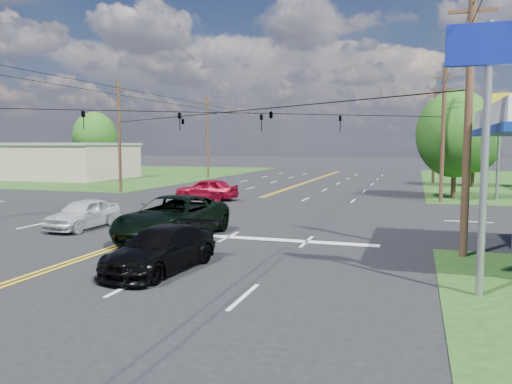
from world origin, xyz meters
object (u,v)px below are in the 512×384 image
(tree_far_l, at_px, (95,137))
(pickup_dkgreen, at_px, (173,218))
(retail_nw, at_px, (59,162))
(pole_ne, at_px, (443,133))
(pole_se, at_px, (468,121))
(pole_right_far, at_px, (434,134))
(pickup_white, at_px, (83,214))
(pole_left_far, at_px, (208,136))
(tree_right_a, at_px, (455,134))
(pole_nw, at_px, (119,135))
(tree_right_b, at_px, (474,143))
(suv_black, at_px, (161,249))
(polesign_se, at_px, (488,85))

(tree_far_l, xyz_separation_m, pickup_dkgreen, (33.33, -41.01, -4.27))
(retail_nw, xyz_separation_m, pole_ne, (43.00, -13.00, 2.92))
(retail_nw, relative_size, pickup_dkgreen, 2.41)
(pole_se, bearing_deg, retail_nw, 144.21)
(pole_right_far, relative_size, pickup_white, 2.35)
(pole_se, relative_size, pole_left_far, 0.95)
(pole_right_far, xyz_separation_m, tree_right_a, (1.00, -16.00, -0.30))
(pickup_white, bearing_deg, pole_nw, 119.25)
(pole_right_far, height_order, pickup_dkgreen, pole_right_far)
(tree_right_b, bearing_deg, pole_ne, -103.13)
(pole_se, height_order, pole_right_far, pole_right_far)
(tree_right_a, xyz_separation_m, suv_black, (-10.51, -26.09, -4.17))
(tree_far_l, relative_size, pickup_white, 2.05)
(pole_nw, relative_size, suv_black, 1.96)
(pole_nw, distance_m, suv_black, 28.69)
(pole_nw, bearing_deg, polesign_se, -41.50)
(polesign_se, bearing_deg, tree_far_l, 134.37)
(retail_nw, relative_size, pole_ne, 1.68)
(pole_ne, height_order, pickup_white, pole_ne)
(retail_nw, bearing_deg, tree_right_b, 2.46)
(tree_far_l, distance_m, pickup_dkgreen, 53.02)
(pickup_dkgreen, bearing_deg, pole_ne, 56.62)
(pickup_dkgreen, height_order, suv_black, pickup_dkgreen)
(retail_nw, relative_size, pole_left_far, 1.60)
(pickup_dkgreen, bearing_deg, tree_far_l, 128.66)
(pole_se, xyz_separation_m, pole_right_far, (0.00, 37.00, 0.25))
(pickup_white, bearing_deg, pole_right_far, 66.14)
(pickup_dkgreen, relative_size, suv_black, 1.37)
(pole_nw, distance_m, pole_ne, 26.00)
(pole_se, xyz_separation_m, pole_nw, (-26.00, 18.00, 0.00))
(pole_left_far, xyz_separation_m, pickup_dkgreen, (14.33, -37.01, -4.24))
(pickup_white, bearing_deg, pole_ne, 46.39)
(retail_nw, bearing_deg, suv_black, -47.14)
(pole_ne, distance_m, pole_right_far, 19.00)
(polesign_se, bearing_deg, pole_right_far, 90.00)
(pole_right_far, xyz_separation_m, pickup_dkgreen, (-11.67, -37.01, -4.24))
(pole_nw, relative_size, pole_ne, 1.00)
(tree_right_b, relative_size, suv_black, 1.46)
(pole_se, relative_size, pole_right_far, 0.95)
(pole_nw, xyz_separation_m, pickup_white, (8.95, -17.00, -4.19))
(tree_far_l, bearing_deg, pole_left_far, -11.89)
(tree_right_b, bearing_deg, pole_nw, -153.05)
(polesign_se, bearing_deg, pole_ne, 90.00)
(tree_right_a, height_order, tree_right_b, tree_right_a)
(pole_left_far, distance_m, tree_right_b, 29.79)
(tree_right_a, bearing_deg, pole_ne, -108.43)
(pickup_dkgreen, relative_size, pickup_white, 1.56)
(pole_left_far, height_order, pole_right_far, same)
(tree_right_a, relative_size, tree_right_b, 1.15)
(tree_far_l, bearing_deg, pole_se, -42.34)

